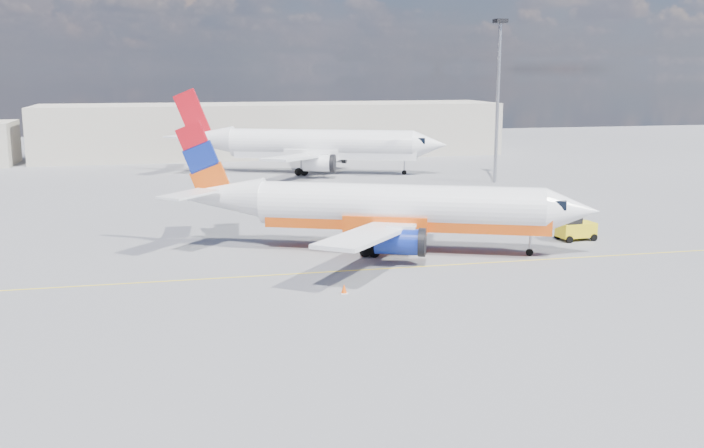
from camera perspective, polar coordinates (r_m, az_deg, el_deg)
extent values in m
plane|color=slate|center=(49.27, -0.53, -4.34)|extent=(240.00, 240.00, 0.00)
cube|color=yellow|center=(52.11, -1.24, -3.47)|extent=(70.00, 0.15, 0.01)
cube|color=#BAB1A0|center=(122.67, -5.77, 6.84)|extent=(70.00, 14.00, 8.00)
cylinder|color=white|center=(57.35, 3.51, 1.32)|extent=(20.34, 10.81, 3.20)
cone|color=white|center=(57.41, 15.73, 0.93)|extent=(4.69, 4.38, 3.20)
cone|color=white|center=(60.23, -9.49, 1.98)|extent=(7.24, 5.31, 3.04)
cube|color=black|center=(57.20, 14.45, 1.49)|extent=(2.30, 2.61, 0.66)
cube|color=#DF4D0E|center=(57.50, 3.97, 0.25)|extent=(20.13, 10.28, 1.13)
cube|color=white|center=(64.09, 2.87, 1.61)|extent=(4.61, 11.60, 0.75)
cube|color=white|center=(51.27, 1.16, -0.80)|extent=(9.10, 10.87, 0.75)
cylinder|color=navy|center=(61.76, 4.34, 0.38)|extent=(3.81, 2.94, 1.79)
cylinder|color=navy|center=(53.51, 3.51, -1.29)|extent=(3.81, 2.94, 1.79)
cylinder|color=black|center=(61.65, 5.73, 0.34)|extent=(1.18, 2.00, 1.97)
cylinder|color=black|center=(53.38, 5.12, -1.35)|extent=(1.18, 2.00, 1.97)
cube|color=#DF4D0E|center=(60.32, -10.85, 4.70)|extent=(4.19, 1.94, 5.87)
cube|color=white|center=(63.41, -9.84, 2.99)|extent=(2.42, 4.84, 0.17)
cube|color=white|center=(57.83, -11.80, 2.13)|extent=(4.62, 4.92, 0.17)
cylinder|color=#9A9AA2|center=(57.59, 12.83, -1.14)|extent=(0.22, 0.22, 1.97)
cylinder|color=black|center=(57.79, 12.79, -2.02)|extent=(0.57, 0.41, 0.53)
cylinder|color=black|center=(60.34, 1.93, -1.03)|extent=(0.92, 0.65, 0.85)
cylinder|color=black|center=(55.98, 1.32, -2.00)|extent=(0.92, 0.65, 0.85)
cylinder|color=white|center=(100.97, -2.24, 5.87)|extent=(23.25, 11.73, 3.63)
cone|color=white|center=(99.47, 5.70, 5.75)|extent=(5.28, 4.91, 3.63)
cone|color=white|center=(104.77, -10.65, 6.09)|extent=(8.21, 5.88, 3.45)
cube|color=black|center=(99.48, 4.84, 6.10)|extent=(2.57, 2.94, 0.75)
cube|color=white|center=(100.99, -1.93, 5.18)|extent=(23.02, 11.13, 1.28)
cube|color=white|center=(108.66, -2.37, 5.74)|extent=(4.90, 13.13, 0.86)
cube|color=white|center=(94.07, -4.00, 4.88)|extent=(10.11, 12.47, 0.86)
cylinder|color=white|center=(105.78, -1.48, 5.05)|extent=(4.31, 3.26, 2.03)
cylinder|color=white|center=(96.38, -2.42, 4.44)|extent=(4.31, 3.26, 2.03)
cylinder|color=black|center=(105.52, -0.56, 5.03)|extent=(1.29, 2.29, 2.24)
cylinder|color=black|center=(96.09, -1.41, 4.42)|extent=(1.29, 2.29, 2.24)
cube|color=red|center=(105.06, -11.55, 7.85)|extent=(4.80, 2.08, 6.66)
cube|color=white|center=(108.45, -10.90, 6.62)|extent=(2.60, 5.45, 0.19)
cube|color=white|center=(102.03, -12.13, 6.29)|extent=(5.17, 5.63, 0.19)
cylinder|color=#9A9AA2|center=(99.91, 3.83, 4.35)|extent=(0.25, 0.25, 2.24)
cylinder|color=black|center=(100.04, 3.82, 3.76)|extent=(0.65, 0.45, 0.60)
cylinder|color=black|center=(104.22, -3.13, 4.17)|extent=(1.04, 0.72, 0.96)
cylinder|color=black|center=(99.24, -3.70, 3.81)|extent=(1.04, 0.72, 0.96)
cylinder|color=black|center=(64.03, 14.74, -0.82)|extent=(0.58, 0.28, 0.56)
cylinder|color=black|center=(62.77, 15.52, -1.09)|extent=(0.58, 0.28, 0.56)
cylinder|color=black|center=(65.28, 16.38, -0.68)|extent=(0.58, 0.28, 0.56)
cylinder|color=black|center=(64.04, 17.17, -0.95)|extent=(0.58, 0.28, 0.56)
cube|color=yellow|center=(63.91, 15.98, -0.39)|extent=(3.05, 1.85, 1.12)
cube|color=black|center=(63.43, 15.61, 0.36)|extent=(1.47, 1.47, 0.67)
cube|color=white|center=(47.11, -0.58, -5.05)|extent=(0.41, 0.41, 0.04)
cone|color=#F14E09|center=(47.03, -0.58, -4.71)|extent=(0.35, 0.35, 0.54)
cylinder|color=#9A9AA2|center=(93.75, 10.54, 8.55)|extent=(0.40, 0.40, 18.33)
cube|color=black|center=(93.82, 10.75, 14.31)|extent=(1.37, 1.37, 0.46)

